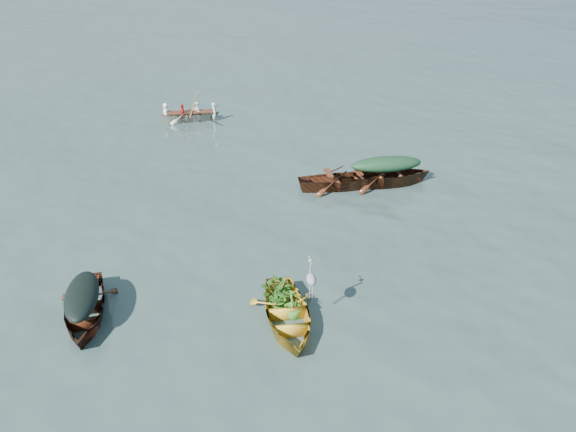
# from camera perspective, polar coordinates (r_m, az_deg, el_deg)

# --- Properties ---
(ground) EXTENTS (140.00, 140.00, 0.00)m
(ground) POSITION_cam_1_polar(r_m,az_deg,el_deg) (15.64, 2.33, -3.27)
(ground) COLOR #384F4A
(ground) RESTS_ON ground
(yellow_dinghy) EXTENTS (1.66, 3.50, 0.94)m
(yellow_dinghy) POSITION_cam_1_polar(r_m,az_deg,el_deg) (12.82, -0.11, -10.89)
(yellow_dinghy) COLOR gold
(yellow_dinghy) RESTS_ON ground
(dark_covered_boat) EXTENTS (1.64, 3.70, 0.89)m
(dark_covered_boat) POSITION_cam_1_polar(r_m,az_deg,el_deg) (13.79, -19.82, -9.69)
(dark_covered_boat) COLOR #42240F
(dark_covered_boat) RESTS_ON ground
(green_tarp_boat) EXTENTS (4.58, 1.63, 1.06)m
(green_tarp_boat) POSITION_cam_1_polar(r_m,az_deg,el_deg) (19.81, 9.78, 3.13)
(green_tarp_boat) COLOR #4B1E11
(green_tarp_boat) RESTS_ON ground
(open_wooden_boat) EXTENTS (4.29, 1.48, 0.98)m
(open_wooden_boat) POSITION_cam_1_polar(r_m,az_deg,el_deg) (19.37, 5.55, 2.85)
(open_wooden_boat) COLOR maroon
(open_wooden_boat) RESTS_ON ground
(rowed_boat) EXTENTS (3.82, 1.31, 0.87)m
(rowed_boat) POSITION_cam_1_polar(r_m,az_deg,el_deg) (26.87, -9.83, 9.52)
(rowed_boat) COLOR beige
(rowed_boat) RESTS_ON ground
(dark_tarp_cover) EXTENTS (0.90, 2.03, 0.40)m
(dark_tarp_cover) POSITION_cam_1_polar(r_m,az_deg,el_deg) (13.43, -20.24, -7.46)
(dark_tarp_cover) COLOR black
(dark_tarp_cover) RESTS_ON dark_covered_boat
(green_tarp_cover) EXTENTS (2.52, 0.90, 0.52)m
(green_tarp_cover) POSITION_cam_1_polar(r_m,az_deg,el_deg) (19.51, 9.96, 5.26)
(green_tarp_cover) COLOR #173A22
(green_tarp_cover) RESTS_ON green_tarp_boat
(thwart_benches) EXTENTS (2.15, 0.87, 0.04)m
(thwart_benches) POSITION_cam_1_polar(r_m,az_deg,el_deg) (19.17, 5.62, 4.25)
(thwart_benches) COLOR #4D2511
(thwart_benches) RESTS_ON open_wooden_boat
(heron) EXTENTS (0.30, 0.41, 0.92)m
(heron) POSITION_cam_1_polar(r_m,az_deg,el_deg) (12.40, 2.37, -7.07)
(heron) COLOR #96989E
(heron) RESTS_ON yellow_dinghy
(dinghy_weeds) EXTENTS (0.75, 0.93, 0.60)m
(dinghy_weeds) POSITION_cam_1_polar(r_m,az_deg,el_deg) (12.81, -0.42, -6.66)
(dinghy_weeds) COLOR #2B681B
(dinghy_weeds) RESTS_ON yellow_dinghy
(rowers) EXTENTS (2.69, 1.14, 0.76)m
(rowers) POSITION_cam_1_polar(r_m,az_deg,el_deg) (26.64, -9.97, 11.19)
(rowers) COLOR white
(rowers) RESTS_ON rowed_boat
(oars) EXTENTS (0.72, 2.63, 0.06)m
(oars) POSITION_cam_1_polar(r_m,az_deg,el_deg) (26.74, -9.91, 10.46)
(oars) COLOR #A36C3D
(oars) RESTS_ON rowed_boat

